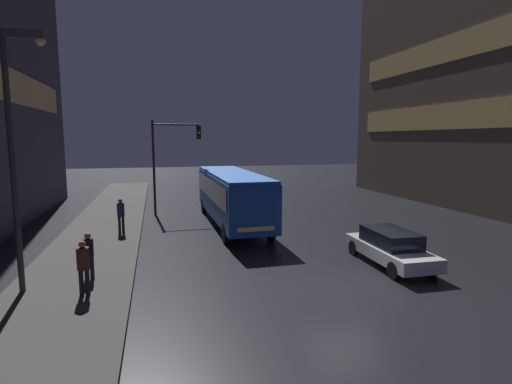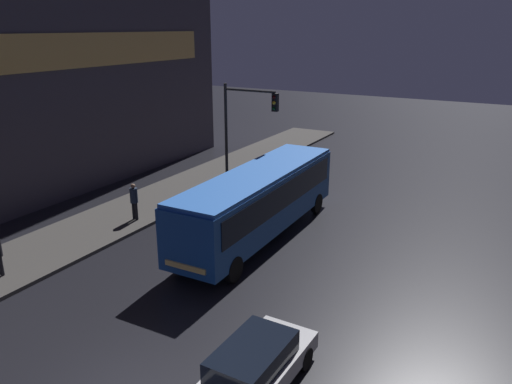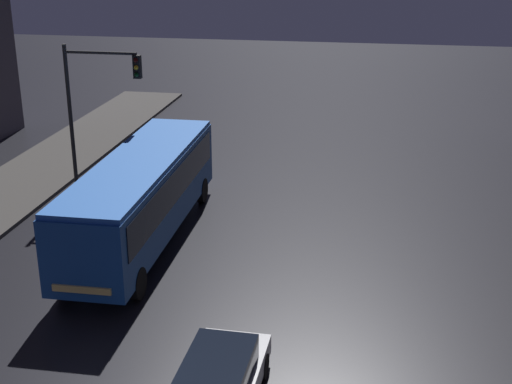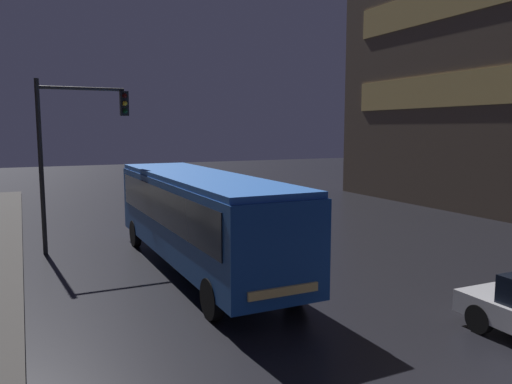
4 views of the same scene
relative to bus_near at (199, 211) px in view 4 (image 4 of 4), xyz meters
The scene contains 2 objects.
bus_near is the anchor object (origin of this frame).
traffic_light_main 5.84m from the bus_near, 127.69° to the left, with size 3.18×0.35×6.20m.
Camera 4 is at (-6.86, -3.97, 4.47)m, focal length 35.00 mm.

